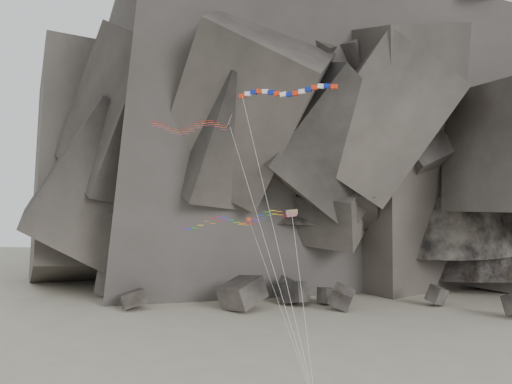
# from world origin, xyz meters

# --- Properties ---
(ground) EXTENTS (260.00, 260.00, 0.00)m
(ground) POSITION_xyz_m (0.00, 0.00, 0.00)
(ground) COLOR #A09981
(ground) RESTS_ON ground
(headland) EXTENTS (110.00, 70.00, 84.00)m
(headland) POSITION_xyz_m (0.00, 70.00, 42.00)
(headland) COLOR #524A43
(headland) RESTS_ON ground
(boulder_field) EXTENTS (75.32, 17.53, 9.00)m
(boulder_field) POSITION_xyz_m (-15.33, 36.06, 2.07)
(boulder_field) COLOR #47423F
(boulder_field) RESTS_ON ground
(delta_kite) EXTENTS (19.25, 15.76, 27.12)m
(delta_kite) POSITION_xyz_m (-11.34, 4.12, 27.06)
(delta_kite) COLOR red
(delta_kite) RESTS_ON ground
(banner_kite) EXTENTS (10.97, 14.38, 29.56)m
(banner_kite) POSITION_xyz_m (0.32, 2.22, 30.21)
(banner_kite) COLOR red
(banner_kite) RESTS_ON ground
(parafoil_kite) EXTENTS (14.60, 9.99, 16.24)m
(parafoil_kite) POSITION_xyz_m (-5.22, -0.57, 16.43)
(parafoil_kite) COLOR yellow
(parafoil_kite) RESTS_ON ground
(pennant_kite) EXTENTS (7.24, 10.71, 15.29)m
(pennant_kite) POSITION_xyz_m (-1.85, -2.27, 12.67)
(pennant_kite) COLOR red
(pennant_kite) RESTS_ON ground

